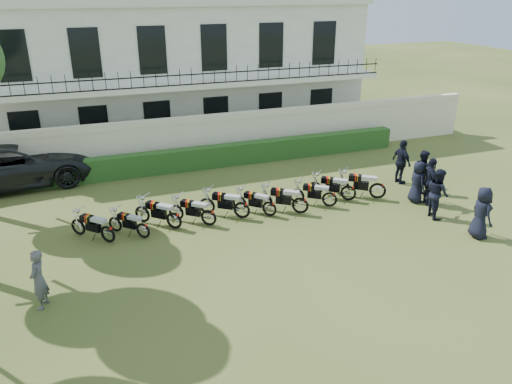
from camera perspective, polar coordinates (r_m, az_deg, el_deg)
ground at (r=17.19m, az=-0.02°, el=-4.87°), size 100.00×100.00×0.00m
perimeter_wall at (r=23.91m, az=-6.69°, el=6.01°), size 30.00×0.35×2.30m
hedge at (r=23.61m, az=-3.78°, el=4.20°), size 18.00×0.60×1.00m
building at (r=29.07m, az=-9.85°, el=13.92°), size 20.40×9.60×7.40m
motorcycle_0 at (r=17.16m, az=-16.62°, el=-4.20°), size 1.38×1.39×1.02m
motorcycle_1 at (r=17.17m, az=-12.81°, el=-3.92°), size 1.28×1.26×0.93m
motorcycle_2 at (r=17.56m, az=-9.37°, el=-2.79°), size 1.47×1.43×1.07m
motorcycle_3 at (r=17.65m, az=-5.44°, el=-2.50°), size 1.50×1.30×1.03m
motorcycle_4 at (r=18.11m, az=-1.63°, el=-1.63°), size 1.66×1.26×1.09m
motorcycle_5 at (r=18.30m, az=1.56°, el=-1.52°), size 1.33×1.35×0.99m
motorcycle_6 at (r=18.55m, az=5.09°, el=-1.09°), size 1.69×1.26×1.10m
motorcycle_7 at (r=19.28m, az=8.43°, el=-0.44°), size 1.56×1.17×1.01m
motorcycle_8 at (r=19.94m, az=10.55°, el=0.30°), size 1.61×1.30×1.08m
motorcycle_9 at (r=20.35m, az=13.77°, el=0.57°), size 1.76×1.30×1.14m
suv at (r=23.37m, az=-25.97°, el=2.81°), size 7.00×3.90×1.85m
inspector at (r=14.35m, az=-23.60°, el=-9.15°), size 0.59×0.71×1.67m
officer_0 at (r=18.27m, az=24.38°, el=-2.16°), size 0.69×0.96×1.81m
officer_1 at (r=19.29m, az=20.04°, el=-0.12°), size 0.87×1.02×1.86m
officer_2 at (r=20.27m, az=19.27°, el=1.12°), size 0.74×1.19×1.89m
officer_3 at (r=20.41m, az=17.94°, el=1.08°), size 0.57×0.84×1.66m
officer_4 at (r=21.55m, az=18.49°, el=2.29°), size 0.69×0.87×1.76m
officer_5 at (r=22.14m, az=16.30°, el=3.31°), size 0.51×1.14×1.92m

